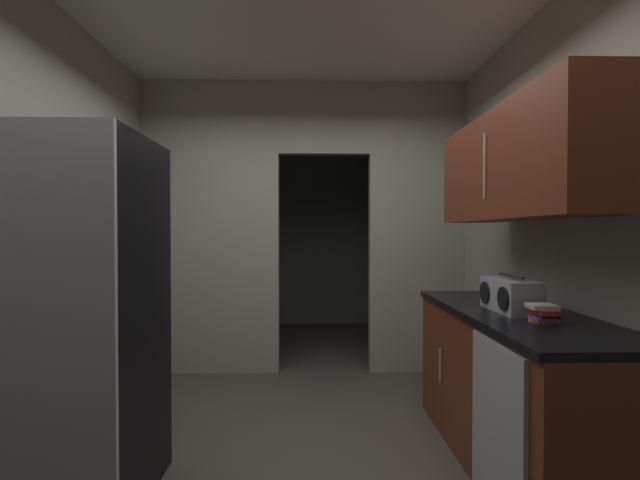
{
  "coord_description": "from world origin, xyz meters",
  "views": [
    {
      "loc": [
        0.05,
        -2.58,
        1.36
      ],
      "look_at": [
        0.14,
        1.02,
        1.3
      ],
      "focal_mm": 25.1,
      "sensor_mm": 36.0,
      "label": 1
    }
  ],
  "objects": [
    {
      "name": "boombox",
      "position": [
        1.21,
        -0.05,
        1.0
      ],
      "size": [
        0.2,
        0.43,
        0.21
      ],
      "color": "#B2B2B7",
      "rests_on": "lower_cabinet_run"
    },
    {
      "name": "refrigerator",
      "position": [
        -1.13,
        -0.31,
        0.92
      ],
      "size": [
        0.74,
        0.78,
        1.84
      ],
      "color": "black",
      "rests_on": "ground"
    },
    {
      "name": "upper_cabinet_counterside",
      "position": [
        1.24,
        -0.03,
        1.74
      ],
      "size": [
        0.36,
        1.61,
        0.62
      ],
      "color": "maroon"
    },
    {
      "name": "adjoining_room_shell",
      "position": [
        0.0,
        3.43,
        1.41
      ],
      "size": [
        3.13,
        2.4,
        2.82
      ],
      "color": "gray",
      "rests_on": "ground"
    },
    {
      "name": "kitchen_partition",
      "position": [
        -0.05,
        1.79,
        1.51
      ],
      "size": [
        3.13,
        0.12,
        2.82
      ],
      "color": "#9E998C",
      "rests_on": "ground"
    },
    {
      "name": "book_stack",
      "position": [
        1.22,
        -0.38,
        0.96
      ],
      "size": [
        0.13,
        0.16,
        0.09
      ],
      "color": "gold",
      "rests_on": "lower_cabinet_run"
    },
    {
      "name": "kitchen_overhead_slab",
      "position": [
        0.0,
        0.54,
        2.85
      ],
      "size": [
        3.53,
        7.57,
        0.06
      ],
      "primitive_type": "cube",
      "color": "silver"
    },
    {
      "name": "lower_cabinet_run",
      "position": [
        1.24,
        -0.03,
        0.45
      ],
      "size": [
        0.65,
        1.79,
        0.91
      ],
      "color": "maroon",
      "rests_on": "ground"
    },
    {
      "name": "ground",
      "position": [
        0.0,
        0.0,
        0.0
      ],
      "size": [
        20.0,
        20.0,
        0.0
      ],
      "primitive_type": "plane",
      "color": "#47423D"
    },
    {
      "name": "dishwasher",
      "position": [
        0.93,
        -0.53,
        0.42
      ],
      "size": [
        0.02,
        0.56,
        0.85
      ],
      "color": "#B7BABC",
      "rests_on": "ground"
    },
    {
      "name": "kitchen_flank_right",
      "position": [
        1.61,
        -0.36,
        1.41
      ],
      "size": [
        0.1,
        4.29,
        2.82
      ],
      "primitive_type": "cube",
      "color": "#9E998C",
      "rests_on": "ground"
    }
  ]
}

